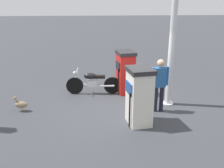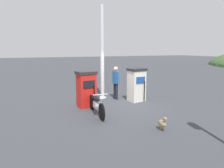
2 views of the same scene
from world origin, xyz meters
name	(u,v)px [view 1 (image 1 of 2)]	position (x,y,z in m)	size (l,w,h in m)	color
ground_plane	(124,106)	(0.00, 0.00, 0.00)	(120.00, 120.00, 0.00)	#383A3F
fuel_pump_near	(125,72)	(-0.22, -1.30, 0.82)	(0.73, 0.91, 1.62)	red
fuel_pump_far	(139,96)	(-0.22, 1.30, 0.84)	(0.75, 0.90, 1.66)	silver
motorcycle_near_pump	(93,82)	(1.03, -1.28, 0.48)	(2.08, 0.56, 0.96)	black
attendant_person	(160,82)	(-1.02, 0.53, 0.98)	(0.58, 0.25, 1.70)	#1E1E2D
wandering_duck	(21,104)	(3.37, 0.11, 0.24)	(0.50, 0.26, 0.50)	#847051
canopy_support_pole	(173,37)	(-1.52, -0.02, 2.31)	(0.40, 0.40, 4.77)	silver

